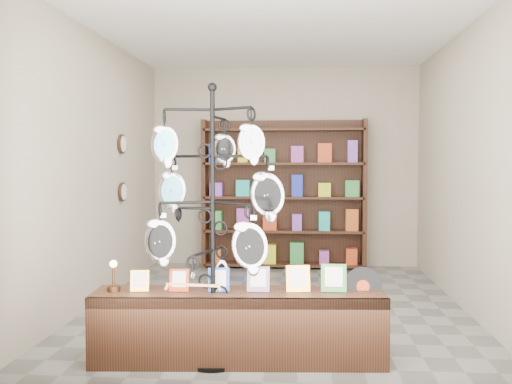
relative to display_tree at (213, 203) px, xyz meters
The scene contains 6 objects.
ground 2.26m from the display_tree, 77.38° to the left, with size 5.00×5.00×0.00m, color slate.
room_envelope 1.97m from the display_tree, 77.38° to the left, with size 5.00×5.00×5.00m.
display_tree is the anchor object (origin of this frame).
front_shelf 1.00m from the display_tree, 14.57° to the left, with size 2.30×0.62×0.80m.
back_shelving 4.15m from the display_tree, 84.33° to the left, with size 2.42×0.36×2.20m.
wall_clocks 3.07m from the display_tree, 120.66° to the left, with size 0.03×0.24×0.84m.
Camera 1 is at (0.28, -6.17, 1.57)m, focal length 40.00 mm.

